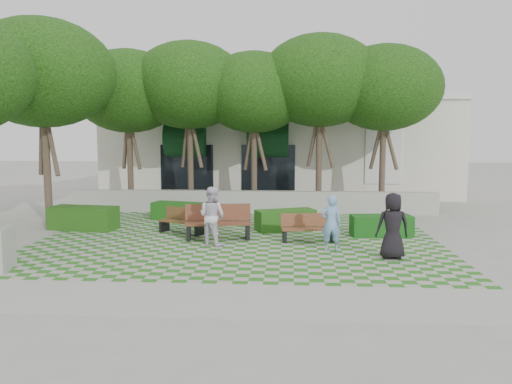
# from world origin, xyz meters

# --- Properties ---
(ground) EXTENTS (90.00, 90.00, 0.00)m
(ground) POSITION_xyz_m (0.00, 0.00, 0.00)
(ground) COLOR gray
(ground) RESTS_ON ground
(lawn) EXTENTS (12.00, 12.00, 0.00)m
(lawn) POSITION_xyz_m (0.00, 1.00, 0.01)
(lawn) COLOR #2B721E
(lawn) RESTS_ON ground
(sidewalk_south) EXTENTS (16.00, 2.00, 0.01)m
(sidewalk_south) POSITION_xyz_m (0.00, -4.70, 0.01)
(sidewalk_south) COLOR #9E9B93
(sidewalk_south) RESTS_ON ground
(sidewalk_west) EXTENTS (2.00, 12.00, 0.01)m
(sidewalk_west) POSITION_xyz_m (-7.20, 1.00, 0.01)
(sidewalk_west) COLOR #9E9B93
(sidewalk_west) RESTS_ON ground
(retaining_wall) EXTENTS (15.00, 0.36, 0.90)m
(retaining_wall) POSITION_xyz_m (0.00, 6.20, 0.45)
(retaining_wall) COLOR #9E9B93
(retaining_wall) RESTS_ON ground
(bench_east) EXTENTS (1.64, 0.73, 0.83)m
(bench_east) POSITION_xyz_m (2.10, 0.78, 0.40)
(bench_east) COLOR brown
(bench_east) RESTS_ON ground
(bench_mid) EXTENTS (2.10, 0.97, 1.06)m
(bench_mid) POSITION_xyz_m (-0.63, 0.95, 0.51)
(bench_mid) COLOR brown
(bench_mid) RESTS_ON ground
(bench_west) EXTENTS (1.65, 1.12, 0.83)m
(bench_west) POSITION_xyz_m (-1.91, 1.75, 0.40)
(bench_west) COLOR #4F341B
(bench_west) RESTS_ON ground
(hedge_east) EXTENTS (1.95, 0.93, 0.66)m
(hedge_east) POSITION_xyz_m (4.46, 1.75, 0.33)
(hedge_east) COLOR #134814
(hedge_east) RESTS_ON ground
(hedge_midright) EXTENTS (2.11, 1.46, 0.69)m
(hedge_midright) POSITION_xyz_m (1.42, 2.53, 0.34)
(hedge_midright) COLOR #1E4F15
(hedge_midright) RESTS_ON ground
(hedge_midleft) EXTENTS (2.01, 1.19, 0.66)m
(hedge_midleft) POSITION_xyz_m (-2.65, 4.29, 0.33)
(hedge_midleft) COLOR #184F15
(hedge_midleft) RESTS_ON ground
(hedge_west) EXTENTS (2.33, 1.18, 0.78)m
(hedge_west) POSITION_xyz_m (-5.40, 2.18, 0.39)
(hedge_west) COLOR #1D4913
(hedge_west) RESTS_ON ground
(person_blue) EXTENTS (0.60, 0.42, 1.55)m
(person_blue) POSITION_xyz_m (2.70, -0.42, 0.78)
(person_blue) COLOR #74A2D4
(person_blue) RESTS_ON ground
(person_dark) EXTENTS (0.87, 0.60, 1.72)m
(person_dark) POSITION_xyz_m (4.21, -1.18, 0.86)
(person_dark) COLOR black
(person_dark) RESTS_ON ground
(person_white) EXTENTS (1.03, 0.95, 1.71)m
(person_white) POSITION_xyz_m (-0.68, 0.10, 0.85)
(person_white) COLOR silver
(person_white) RESTS_ON ground
(tree_row) EXTENTS (17.70, 13.40, 7.41)m
(tree_row) POSITION_xyz_m (-1.86, 5.95, 5.18)
(tree_row) COLOR #47382B
(tree_row) RESTS_ON ground
(building) EXTENTS (18.00, 8.92, 5.15)m
(building) POSITION_xyz_m (0.93, 14.08, 2.52)
(building) COLOR silver
(building) RESTS_ON ground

